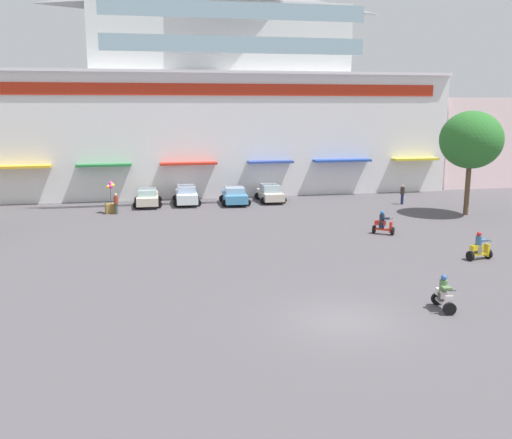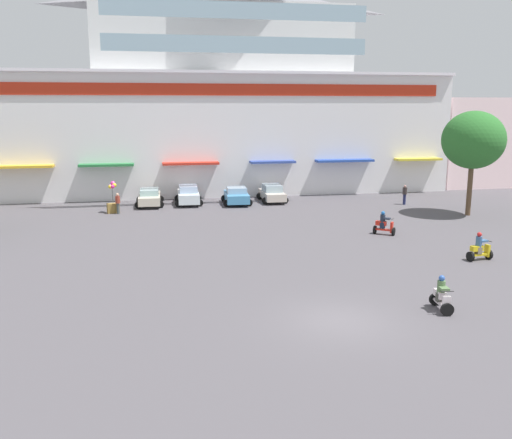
{
  "view_description": "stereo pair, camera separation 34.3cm",
  "coord_description": "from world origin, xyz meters",
  "px_view_note": "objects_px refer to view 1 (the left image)",
  "views": [
    {
      "loc": [
        -7.21,
        -19.31,
        8.14
      ],
      "look_at": [
        -1.01,
        12.12,
        1.6
      ],
      "focal_mm": 39.2,
      "sensor_mm": 36.0,
      "label": 1
    },
    {
      "loc": [
        -6.87,
        -19.38,
        8.14
      ],
      "look_at": [
        -1.01,
        12.12,
        1.6
      ],
      "focal_mm": 39.2,
      "sensor_mm": 36.0,
      "label": 2
    }
  ],
  "objects_px": {
    "plaza_tree_1": "(471,140)",
    "parked_car_2": "(235,195)",
    "parked_car_1": "(186,195)",
    "pedestrian_1": "(116,202)",
    "scooter_rider_4": "(479,248)",
    "balloon_vendor_cart": "(111,202)",
    "scooter_rider_1": "(383,224)",
    "scooter_rider_2": "(444,296)",
    "parked_car_0": "(148,197)",
    "parked_car_3": "(270,193)",
    "pedestrian_0": "(402,193)"
  },
  "relations": [
    {
      "from": "parked_car_3",
      "to": "parked_car_2",
      "type": "bearing_deg",
      "value": -167.09
    },
    {
      "from": "scooter_rider_2",
      "to": "pedestrian_1",
      "type": "relative_size",
      "value": 0.9
    },
    {
      "from": "parked_car_0",
      "to": "scooter_rider_1",
      "type": "distance_m",
      "value": 20.06
    },
    {
      "from": "scooter_rider_2",
      "to": "balloon_vendor_cart",
      "type": "xyz_separation_m",
      "value": [
        -14.38,
        24.03,
        0.29
      ]
    },
    {
      "from": "plaza_tree_1",
      "to": "pedestrian_1",
      "type": "relative_size",
      "value": 4.84
    },
    {
      "from": "parked_car_2",
      "to": "scooter_rider_4",
      "type": "height_order",
      "value": "scooter_rider_4"
    },
    {
      "from": "parked_car_1",
      "to": "scooter_rider_4",
      "type": "bearing_deg",
      "value": -55.22
    },
    {
      "from": "parked_car_2",
      "to": "scooter_rider_1",
      "type": "height_order",
      "value": "scooter_rider_1"
    },
    {
      "from": "plaza_tree_1",
      "to": "scooter_rider_1",
      "type": "distance_m",
      "value": 11.32
    },
    {
      "from": "parked_car_0",
      "to": "scooter_rider_2",
      "type": "bearing_deg",
      "value": -66.57
    },
    {
      "from": "parked_car_2",
      "to": "scooter_rider_4",
      "type": "relative_size",
      "value": 2.55
    },
    {
      "from": "plaza_tree_1",
      "to": "pedestrian_0",
      "type": "bearing_deg",
      "value": 117.28
    },
    {
      "from": "parked_car_3",
      "to": "scooter_rider_4",
      "type": "height_order",
      "value": "scooter_rider_4"
    },
    {
      "from": "parked_car_0",
      "to": "scooter_rider_4",
      "type": "xyz_separation_m",
      "value": [
        17.38,
        -20.23,
        -0.08
      ]
    },
    {
      "from": "scooter_rider_4",
      "to": "pedestrian_1",
      "type": "bearing_deg",
      "value": 139.25
    },
    {
      "from": "parked_car_3",
      "to": "pedestrian_0",
      "type": "relative_size",
      "value": 2.52
    },
    {
      "from": "scooter_rider_2",
      "to": "scooter_rider_1",
      "type": "bearing_deg",
      "value": 76.34
    },
    {
      "from": "scooter_rider_4",
      "to": "pedestrian_0",
      "type": "relative_size",
      "value": 0.94
    },
    {
      "from": "scooter_rider_2",
      "to": "balloon_vendor_cart",
      "type": "relative_size",
      "value": 0.59
    },
    {
      "from": "parked_car_2",
      "to": "pedestrian_0",
      "type": "bearing_deg",
      "value": -11.29
    },
    {
      "from": "parked_car_1",
      "to": "pedestrian_1",
      "type": "relative_size",
      "value": 2.64
    },
    {
      "from": "plaza_tree_1",
      "to": "parked_car_2",
      "type": "xyz_separation_m",
      "value": [
        -16.52,
        7.99,
        -4.9
      ]
    },
    {
      "from": "parked_car_1",
      "to": "scooter_rider_2",
      "type": "distance_m",
      "value": 28.23
    },
    {
      "from": "parked_car_0",
      "to": "scooter_rider_2",
      "type": "relative_size",
      "value": 2.92
    },
    {
      "from": "parked_car_0",
      "to": "parked_car_3",
      "type": "xyz_separation_m",
      "value": [
        10.41,
        0.14,
        0.03
      ]
    },
    {
      "from": "plaza_tree_1",
      "to": "scooter_rider_2",
      "type": "distance_m",
      "value": 22.41
    },
    {
      "from": "parked_car_2",
      "to": "scooter_rider_1",
      "type": "distance_m",
      "value": 15.01
    },
    {
      "from": "parked_car_2",
      "to": "parked_car_0",
      "type": "bearing_deg",
      "value": 175.22
    },
    {
      "from": "scooter_rider_2",
      "to": "parked_car_1",
      "type": "bearing_deg",
      "value": 107.31
    },
    {
      "from": "pedestrian_0",
      "to": "scooter_rider_2",
      "type": "bearing_deg",
      "value": -111.88
    },
    {
      "from": "parked_car_1",
      "to": "parked_car_2",
      "type": "xyz_separation_m",
      "value": [
        3.97,
        -0.78,
        -0.05
      ]
    },
    {
      "from": "parked_car_1",
      "to": "parked_car_2",
      "type": "relative_size",
      "value": 1.07
    },
    {
      "from": "scooter_rider_1",
      "to": "scooter_rider_2",
      "type": "relative_size",
      "value": 1.05
    },
    {
      "from": "pedestrian_1",
      "to": "balloon_vendor_cart",
      "type": "relative_size",
      "value": 0.66
    },
    {
      "from": "parked_car_1",
      "to": "balloon_vendor_cart",
      "type": "relative_size",
      "value": 1.74
    },
    {
      "from": "pedestrian_0",
      "to": "parked_car_1",
      "type": "bearing_deg",
      "value": 168.75
    },
    {
      "from": "pedestrian_1",
      "to": "parked_car_2",
      "type": "bearing_deg",
      "value": 15.23
    },
    {
      "from": "parked_car_3",
      "to": "pedestrian_1",
      "type": "xyz_separation_m",
      "value": [
        -12.79,
        -3.34,
        0.18
      ]
    },
    {
      "from": "parked_car_1",
      "to": "parked_car_2",
      "type": "bearing_deg",
      "value": -11.13
    },
    {
      "from": "parked_car_0",
      "to": "parked_car_2",
      "type": "relative_size",
      "value": 1.07
    },
    {
      "from": "plaza_tree_1",
      "to": "scooter_rider_1",
      "type": "bearing_deg",
      "value": -150.95
    },
    {
      "from": "plaza_tree_1",
      "to": "parked_car_1",
      "type": "height_order",
      "value": "plaza_tree_1"
    },
    {
      "from": "scooter_rider_4",
      "to": "balloon_vendor_cart",
      "type": "height_order",
      "value": "balloon_vendor_cart"
    },
    {
      "from": "parked_car_0",
      "to": "balloon_vendor_cart",
      "type": "distance_m",
      "value": 3.9
    },
    {
      "from": "parked_car_1",
      "to": "scooter_rider_4",
      "type": "relative_size",
      "value": 2.74
    },
    {
      "from": "parked_car_0",
      "to": "parked_car_3",
      "type": "bearing_deg",
      "value": 0.77
    },
    {
      "from": "parked_car_3",
      "to": "parked_car_0",
      "type": "bearing_deg",
      "value": -179.23
    },
    {
      "from": "parked_car_3",
      "to": "scooter_rider_1",
      "type": "bearing_deg",
      "value": -72.09
    },
    {
      "from": "parked_car_0",
      "to": "scooter_rider_1",
      "type": "height_order",
      "value": "scooter_rider_1"
    },
    {
      "from": "parked_car_1",
      "to": "scooter_rider_1",
      "type": "height_order",
      "value": "parked_car_1"
    }
  ]
}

